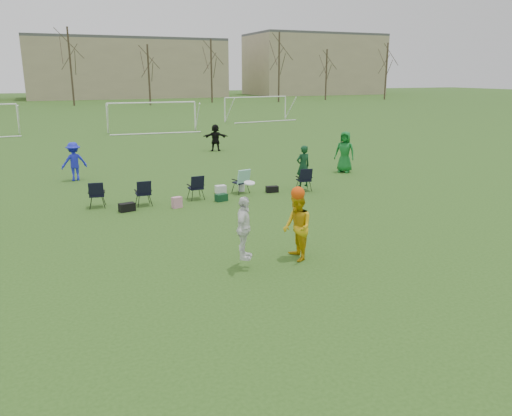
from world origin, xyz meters
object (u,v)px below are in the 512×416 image
fielder_blue (74,162)px  center_contest (279,227)px  fielder_green_far (345,152)px  goal_mid (152,108)px  fielder_black (215,138)px  goal_right (256,102)px

fielder_blue → center_contest: (4.21, -12.95, 0.10)m
fielder_blue → center_contest: size_ratio=0.76×
fielder_green_far → center_contest: 12.90m
center_contest → goal_mid: bearing=84.3°
fielder_black → goal_mid: bearing=-63.7°
fielder_blue → center_contest: center_contest is taller
goal_right → fielder_green_far: bearing=-111.9°
goal_right → fielder_blue: bearing=-136.2°
center_contest → goal_right: (15.14, 37.56, 0.95)m
fielder_green_far → goal_right: (6.86, 27.66, 0.91)m
fielder_blue → goal_mid: (7.35, 18.61, 1.04)m
fielder_green_far → fielder_black: (-3.69, 9.18, -0.17)m
fielder_blue → fielder_black: bearing=-156.0°
fielder_green_far → goal_right: 28.52m
center_contest → goal_right: size_ratio=0.32×
fielder_blue → fielder_black: (8.80, 6.12, -0.04)m
goal_mid → fielder_green_far: bearing=-72.7°
fielder_blue → goal_mid: size_ratio=0.24×
fielder_blue → goal_mid: bearing=-122.4°
center_contest → goal_right: goal_right is taller
fielder_black → goal_mid: goal_mid is taller
fielder_black → center_contest: 19.62m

